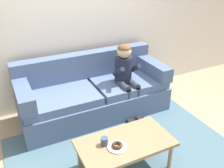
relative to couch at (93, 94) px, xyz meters
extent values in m
plane|color=#9E896B|center=(-0.03, -0.84, -0.33)|extent=(10.00, 10.00, 0.00)
cube|color=silver|center=(-0.03, 0.56, 1.07)|extent=(8.00, 0.10, 2.80)
cube|color=#476675|center=(-0.03, -1.09, -0.33)|extent=(2.74, 2.02, 0.01)
cube|color=slate|center=(0.00, -0.04, -0.14)|extent=(2.23, 0.90, 0.38)
cube|color=slate|center=(-0.56, -0.09, 0.11)|extent=(1.07, 0.74, 0.12)
cube|color=slate|center=(0.56, -0.09, 0.11)|extent=(1.07, 0.74, 0.12)
cube|color=slate|center=(0.00, 0.31, 0.37)|extent=(2.23, 0.20, 0.40)
cube|color=slate|center=(-1.01, -0.04, 0.28)|extent=(0.20, 0.90, 0.22)
cube|color=slate|center=(1.01, -0.04, 0.28)|extent=(0.20, 0.90, 0.22)
cube|color=#937551|center=(-0.15, -1.27, 0.05)|extent=(1.05, 0.57, 0.04)
cylinder|color=#937551|center=(0.31, -1.50, -0.15)|extent=(0.04, 0.04, 0.37)
cylinder|color=#937551|center=(-0.61, -1.05, -0.15)|extent=(0.04, 0.04, 0.37)
cylinder|color=#937551|center=(0.31, -1.05, -0.15)|extent=(0.04, 0.04, 0.37)
cylinder|color=#1E2338|center=(0.45, -0.12, 0.37)|extent=(0.26, 0.26, 0.40)
sphere|color=#DBAD89|center=(0.45, -0.14, 0.66)|extent=(0.21, 0.21, 0.21)
ellipsoid|color=brown|center=(0.45, -0.14, 0.71)|extent=(0.20, 0.20, 0.12)
cylinder|color=#333847|center=(0.37, -0.27, 0.18)|extent=(0.11, 0.30, 0.11)
cylinder|color=#333847|center=(0.37, -0.42, -0.05)|extent=(0.09, 0.09, 0.44)
cube|color=black|center=(0.37, -0.47, -0.30)|extent=(0.10, 0.20, 0.06)
cylinder|color=#1E2338|center=(0.31, -0.23, 0.40)|extent=(0.07, 0.29, 0.23)
cylinder|color=#333847|center=(0.53, -0.27, 0.18)|extent=(0.11, 0.30, 0.11)
cylinder|color=#333847|center=(0.53, -0.42, -0.05)|extent=(0.09, 0.09, 0.44)
cube|color=black|center=(0.53, -0.47, -0.30)|extent=(0.10, 0.20, 0.06)
cylinder|color=#1E2338|center=(0.58, -0.23, 0.40)|extent=(0.07, 0.29, 0.23)
cylinder|color=white|center=(-0.27, -1.32, 0.08)|extent=(0.21, 0.21, 0.01)
torus|color=#422619|center=(-0.27, -1.32, 0.11)|extent=(0.17, 0.17, 0.04)
cylinder|color=#334C72|center=(-0.37, -1.22, 0.12)|extent=(0.08, 0.08, 0.09)
cube|color=blue|center=(-0.44, -0.84, -0.31)|extent=(0.16, 0.09, 0.05)
cylinder|color=blue|center=(-0.53, -0.84, -0.31)|extent=(0.06, 0.06, 0.05)
cylinder|color=blue|center=(-0.36, -0.84, -0.31)|extent=(0.06, 0.06, 0.05)
camera|label=1|loc=(-1.21, -3.10, 1.86)|focal=39.52mm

